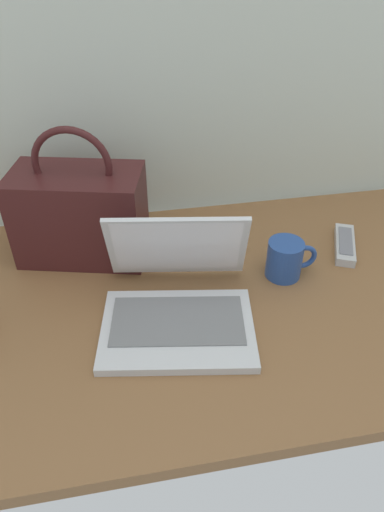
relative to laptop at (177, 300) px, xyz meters
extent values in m
cube|color=brown|center=(0.09, 0.04, -0.06)|extent=(1.60, 0.76, 0.03)
cube|color=silver|center=(-0.01, -0.05, -0.04)|extent=(0.34, 0.27, 0.02)
cube|color=slate|center=(-0.01, -0.03, -0.03)|extent=(0.29, 0.18, 0.00)
cube|color=silver|center=(0.02, 0.09, 0.07)|extent=(0.31, 0.13, 0.19)
cube|color=white|center=(0.01, 0.09, 0.07)|extent=(0.28, 0.11, 0.17)
cylinder|color=#26478C|center=(0.26, 0.09, 0.00)|extent=(0.08, 0.08, 0.09)
torus|color=#26478C|center=(0.31, 0.09, 0.00)|extent=(0.06, 0.01, 0.06)
cylinder|color=brown|center=(0.26, 0.09, 0.04)|extent=(0.07, 0.07, 0.00)
cube|color=#B7B7B7|center=(0.45, 0.16, -0.03)|extent=(0.11, 0.17, 0.02)
cube|color=slate|center=(0.45, 0.16, -0.02)|extent=(0.08, 0.12, 0.00)
cube|color=#3F1919|center=(-0.19, 0.26, 0.07)|extent=(0.33, 0.23, 0.22)
torus|color=#3F1919|center=(-0.19, 0.26, 0.20)|extent=(0.18, 0.06, 0.18)
camera|label=1|loc=(-0.10, -0.72, 0.66)|focal=32.98mm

